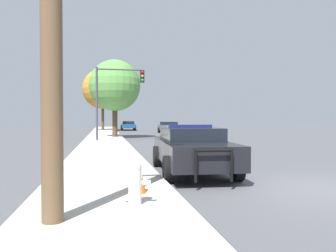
{
  "coord_description": "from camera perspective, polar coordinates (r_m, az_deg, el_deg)",
  "views": [
    {
      "loc": [
        -5.12,
        -6.94,
        1.69
      ],
      "look_at": [
        -0.29,
        17.82,
        1.1
      ],
      "focal_mm": 35.0,
      "sensor_mm": 36.0,
      "label": 1
    }
  ],
  "objects": [
    {
      "name": "ground_plane",
      "position": [
        8.79,
        25.28,
        -9.89
      ],
      "size": [
        110.0,
        110.0,
        0.0
      ],
      "primitive_type": "plane",
      "color": "#4F4F54"
    },
    {
      "name": "sidewalk_left",
      "position": [
        7.13,
        -10.82,
        -11.88
      ],
      "size": [
        3.0,
        110.0,
        0.13
      ],
      "color": "#BCB7AD",
      "rests_on": "ground_plane"
    },
    {
      "name": "police_car",
      "position": [
        10.23,
        4.12,
        -3.83
      ],
      "size": [
        2.33,
        5.05,
        1.49
      ],
      "rotation": [
        0.0,
        0.0,
        3.08
      ],
      "color": "black",
      "rests_on": "ground_plane"
    },
    {
      "name": "fire_hydrant",
      "position": [
        6.04,
        -5.79,
        -9.5
      ],
      "size": [
        0.56,
        0.25,
        0.8
      ],
      "color": "white",
      "rests_on": "sidewalk_left"
    },
    {
      "name": "traffic_light",
      "position": [
        24.09,
        -9.06,
        6.39
      ],
      "size": [
        3.5,
        0.35,
        5.24
      ],
      "color": "#424247",
      "rests_on": "sidewalk_left"
    },
    {
      "name": "car_background_distant",
      "position": [
        46.21,
        -6.96,
        0.12
      ],
      "size": [
        2.05,
        4.07,
        1.29
      ],
      "rotation": [
        0.0,
        0.0,
        -0.02
      ],
      "color": "navy",
      "rests_on": "ground_plane"
    },
    {
      "name": "car_background_oncoming",
      "position": [
        36.88,
        0.18,
        -0.18
      ],
      "size": [
        2.09,
        4.68,
        1.3
      ],
      "rotation": [
        0.0,
        0.0,
        3.18
      ],
      "color": "slate",
      "rests_on": "ground_plane"
    },
    {
      "name": "tree_sidewalk_mid",
      "position": [
        28.26,
        -9.25,
        6.95
      ],
      "size": [
        4.34,
        4.34,
        6.52
      ],
      "color": "#4C3823",
      "rests_on": "sidewalk_left"
    },
    {
      "name": "tree_sidewalk_far",
      "position": [
        44.79,
        -11.31,
        6.36
      ],
      "size": [
        5.34,
        5.34,
        8.18
      ],
      "color": "#4C3823",
      "rests_on": "sidewalk_left"
    },
    {
      "name": "traffic_cone",
      "position": [
        6.96,
        -5.09,
        -8.9
      ],
      "size": [
        0.31,
        0.31,
        0.65
      ],
      "color": "orange",
      "rests_on": "sidewalk_left"
    }
  ]
}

